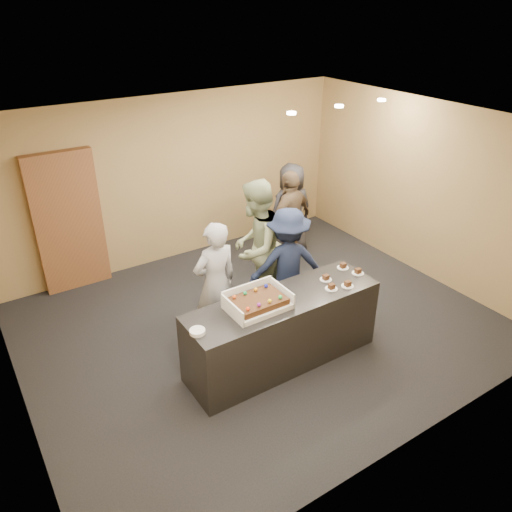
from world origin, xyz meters
name	(u,v)px	position (x,y,z in m)	size (l,w,h in m)	color
room	(260,236)	(0.00, 0.00, 1.35)	(6.04, 6.00, 2.70)	black
serving_counter	(283,330)	(-0.18, -0.77, 0.45)	(2.40, 0.70, 0.90)	black
storage_cabinet	(68,223)	(-1.77, 2.41, 1.05)	(0.96, 0.15, 2.11)	brown
cake_box	(257,304)	(-0.53, -0.74, 0.95)	(0.68, 0.47, 0.20)	white
sheet_cake	(258,301)	(-0.54, -0.77, 1.00)	(0.58, 0.40, 0.11)	#391D0C
plate_stack	(197,331)	(-1.32, -0.82, 0.92)	(0.17, 0.17, 0.04)	white
slice_a	(331,287)	(0.42, -0.91, 0.92)	(0.15, 0.15, 0.07)	white
slice_b	(326,278)	(0.51, -0.70, 0.92)	(0.15, 0.15, 0.07)	white
slice_c	(348,285)	(0.63, -0.96, 0.92)	(0.15, 0.15, 0.07)	white
slice_d	(343,266)	(0.88, -0.59, 0.92)	(0.15, 0.15, 0.07)	white
slice_e	(358,272)	(0.94, -0.80, 0.92)	(0.15, 0.15, 0.07)	white
person_server_grey	(216,283)	(-0.61, 0.07, 0.82)	(0.60, 0.39, 1.65)	#A2A2A7
person_sage_man	(256,248)	(0.20, 0.42, 0.95)	(0.92, 0.72, 1.90)	#929E72
person_navy_man	(287,264)	(0.46, 0.03, 0.80)	(1.03, 0.59, 1.59)	#171F39
person_brown_extra	(290,221)	(1.28, 1.07, 0.83)	(0.98, 0.41, 1.67)	brown
person_dark_suit	(291,210)	(1.62, 1.51, 0.79)	(0.78, 0.51, 1.59)	#28272C
ceiling_spotlights	(339,106)	(1.60, 0.50, 2.67)	(1.72, 0.12, 0.03)	#FFEAC6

